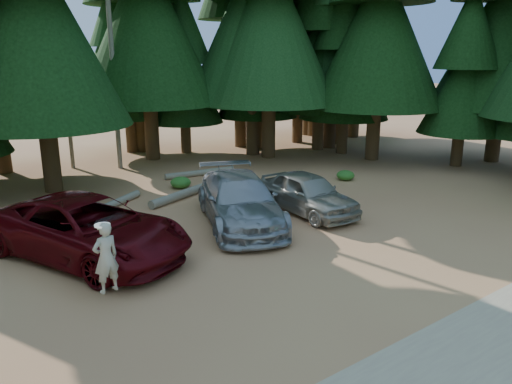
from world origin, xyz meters
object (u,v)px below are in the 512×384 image
(red_pickup, at_px, (87,229))
(frisbee_player, at_px, (106,257))
(silver_minivan_center, at_px, (240,200))
(log_right, at_px, (197,189))
(silver_minivan_right, at_px, (308,193))
(log_left, at_px, (107,207))
(log_mid, at_px, (200,173))

(red_pickup, relative_size, frisbee_player, 3.78)
(silver_minivan_center, bearing_deg, log_right, 102.59)
(silver_minivan_right, xyz_separation_m, log_left, (-6.05, 4.75, -0.63))
(silver_minivan_right, distance_m, log_right, 5.28)
(red_pickup, distance_m, log_left, 4.67)
(frisbee_player, bearing_deg, log_mid, -138.26)
(log_left, bearing_deg, log_right, -31.52)
(silver_minivan_right, bearing_deg, red_pickup, 178.87)
(red_pickup, height_order, silver_minivan_center, red_pickup)
(log_mid, bearing_deg, frisbee_player, -122.09)
(silver_minivan_center, relative_size, log_mid, 1.65)
(silver_minivan_center, relative_size, log_left, 1.45)
(frisbee_player, distance_m, log_right, 10.15)
(log_left, bearing_deg, frisbee_player, -142.51)
(silver_minivan_center, xyz_separation_m, log_right, (0.76, 4.38, -0.69))
(red_pickup, bearing_deg, log_left, 40.76)
(red_pickup, bearing_deg, frisbee_player, -123.70)
(red_pickup, distance_m, silver_minivan_right, 8.12)
(silver_minivan_center, distance_m, frisbee_player, 6.74)
(silver_minivan_center, distance_m, log_right, 4.50)
(red_pickup, height_order, log_right, red_pickup)
(silver_minivan_center, height_order, log_left, silver_minivan_center)
(silver_minivan_center, xyz_separation_m, log_mid, (2.47, 7.07, -0.72))
(silver_minivan_right, bearing_deg, frisbee_player, -159.56)
(frisbee_player, distance_m, log_left, 8.00)
(red_pickup, distance_m, silver_minivan_center, 5.31)
(frisbee_player, bearing_deg, red_pickup, -109.59)
(log_right, bearing_deg, frisbee_player, -152.49)
(frisbee_player, height_order, log_left, frisbee_player)
(log_mid, height_order, log_right, log_right)
(silver_minivan_right, xyz_separation_m, frisbee_player, (-8.72, -2.71, 0.53))
(log_left, relative_size, log_right, 0.74)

